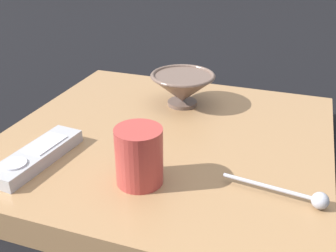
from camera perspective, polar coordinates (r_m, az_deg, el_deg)
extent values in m
plane|color=black|center=(0.77, -0.30, -4.52)|extent=(6.00, 6.00, 0.00)
cube|color=#936D47|center=(0.76, -0.31, -2.92)|extent=(0.58, 0.59, 0.05)
cylinder|color=brown|center=(0.87, 2.04, 3.29)|extent=(0.06, 0.06, 0.01)
cone|color=brown|center=(0.86, 2.07, 5.31)|extent=(0.14, 0.14, 0.06)
torus|color=brown|center=(0.85, 2.11, 7.14)|extent=(0.14, 0.14, 0.01)
cylinder|color=#A53833|center=(0.60, -4.11, -4.27)|extent=(0.07, 0.07, 0.09)
cylinder|color=#A3A5B2|center=(0.61, 13.86, -8.30)|extent=(0.02, 0.13, 0.01)
sphere|color=#A3A5B2|center=(0.60, 20.75, -9.86)|extent=(0.02, 0.02, 0.02)
cube|color=#9E9EA3|center=(0.70, -18.02, -4.01)|extent=(0.18, 0.07, 0.02)
cylinder|color=silver|center=(0.66, -20.91, -5.00)|extent=(0.04, 0.04, 0.00)
cube|color=silver|center=(0.71, -16.98, -2.37)|extent=(0.07, 0.04, 0.00)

